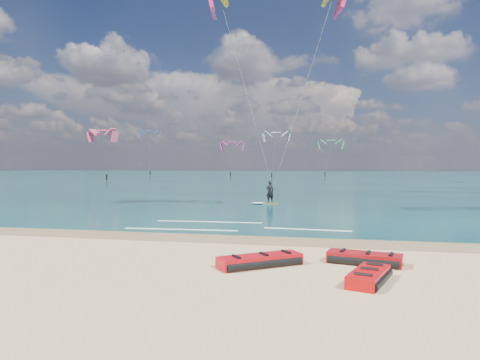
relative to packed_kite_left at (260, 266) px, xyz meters
name	(u,v)px	position (x,y,z in m)	size (l,w,h in m)	color
ground	(275,190)	(-4.68, 41.81, 0.00)	(320.00, 320.00, 0.00)	tan
wet_sand_strip	(177,237)	(-4.68, 4.81, 0.00)	(320.00, 2.40, 0.01)	brown
sea	(303,177)	(-4.68, 105.81, 0.02)	(320.00, 200.00, 0.04)	#0A343A
packed_kite_left	(260,266)	(0.00, 0.00, 0.00)	(3.07, 1.20, 0.44)	#BB0A10
packed_kite_mid	(364,264)	(3.40, 1.03, 0.00)	(2.65, 1.23, 0.45)	#9F0B10
packed_kite_right	(369,283)	(3.33, -1.34, 0.00)	(2.28, 1.17, 0.42)	#C1080A
kitesurfer_main	(273,86)	(-1.90, 17.85, 9.14)	(9.52, 10.03, 17.76)	#D7EB1B
shoreline_foam	(224,226)	(-3.27, 8.31, 0.04)	(11.56, 3.61, 0.01)	white
distant_kites	(249,157)	(-15.90, 83.75, 5.18)	(87.11, 41.84, 12.84)	orange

